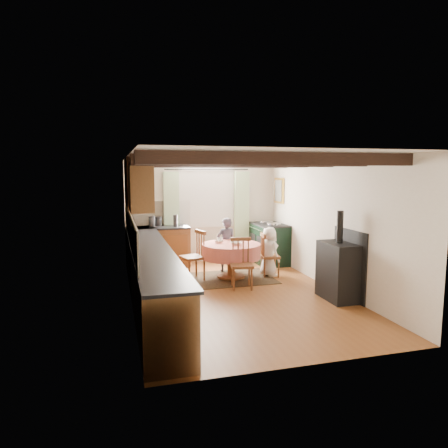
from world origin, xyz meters
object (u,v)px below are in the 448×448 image
object	(u,v)px
dining_table	(231,261)
child_right	(269,252)
chair_right	(270,255)
chair_near	(242,264)
cup	(220,240)
cast_iron_stove	(339,255)
chair_left	(193,255)
aga_range	(269,243)
child_far	(226,245)

from	to	relation	value
dining_table	child_right	distance (m)	0.83
chair_right	child_right	size ratio (longest dim) A/B	0.88
chair_near	cup	xyz separation A→B (m)	(-0.16, 0.96, 0.29)
dining_table	cast_iron_stove	xyz separation A→B (m)	(1.37, -1.76, 0.40)
dining_table	chair_left	size ratio (longest dim) A/B	1.18
aga_range	child_right	xyz separation A→B (m)	(-0.44, -1.10, 0.03)
chair_near	chair_left	xyz separation A→B (m)	(-0.76, 0.82, 0.03)
chair_left	chair_right	xyz separation A→B (m)	(1.60, -0.11, -0.05)
dining_table	chair_right	distance (m)	0.83
aga_range	child_far	world-z (taller)	child_far
dining_table	cast_iron_stove	bearing A→B (deg)	-52.23
chair_near	child_far	world-z (taller)	child_far
chair_right	child_right	bearing A→B (deg)	95.90
cast_iron_stove	child_far	bearing A→B (deg)	118.89
cup	aga_range	bearing A→B (deg)	30.78
chair_right	aga_range	world-z (taller)	aga_range
dining_table	chair_left	xyz separation A→B (m)	(-0.77, 0.09, 0.14)
child_right	chair_left	bearing A→B (deg)	66.83
aga_range	cup	distance (m)	1.69
dining_table	aga_range	bearing A→B (deg)	40.63
cast_iron_stove	cup	distance (m)	2.52
chair_near	child_right	xyz separation A→B (m)	(0.82, 0.71, 0.04)
child_far	child_right	distance (m)	0.98
child_right	child_far	bearing A→B (deg)	31.12
child_far	aga_range	bearing A→B (deg)	-166.08
aga_range	cast_iron_stove	xyz separation A→B (m)	(0.11, -2.84, 0.28)
chair_left	child_right	distance (m)	1.58
dining_table	cup	bearing A→B (deg)	127.86
child_right	cup	distance (m)	1.05
aga_range	cast_iron_stove	size ratio (longest dim) A/B	0.69
dining_table	chair_right	xyz separation A→B (m)	(0.83, -0.03, 0.09)
cast_iron_stove	child_far	xyz separation A→B (m)	(-1.30, 2.36, -0.17)
dining_table	chair_left	bearing A→B (deg)	173.46
dining_table	child_right	xyz separation A→B (m)	(0.81, -0.02, 0.16)
child_far	cup	world-z (taller)	child_far
chair_left	cup	distance (m)	0.66
chair_near	aga_range	size ratio (longest dim) A/B	0.90
child_right	cast_iron_stove	bearing A→B (deg)	178.62
chair_left	child_far	xyz separation A→B (m)	(0.83, 0.51, 0.09)
cast_iron_stove	child_far	distance (m)	2.70
dining_table	chair_near	size ratio (longest dim) A/B	1.26
chair_near	child_right	distance (m)	1.09
aga_range	child_far	size ratio (longest dim) A/B	0.88
aga_range	child_far	bearing A→B (deg)	-158.16
chair_left	chair_right	world-z (taller)	chair_left
chair_right	child_far	world-z (taller)	child_far
chair_left	cup	size ratio (longest dim) A/B	9.61
dining_table	cast_iron_stove	size ratio (longest dim) A/B	0.78
dining_table	chair_near	xyz separation A→B (m)	(-0.01, -0.74, 0.11)
chair_left	chair_right	distance (m)	1.60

